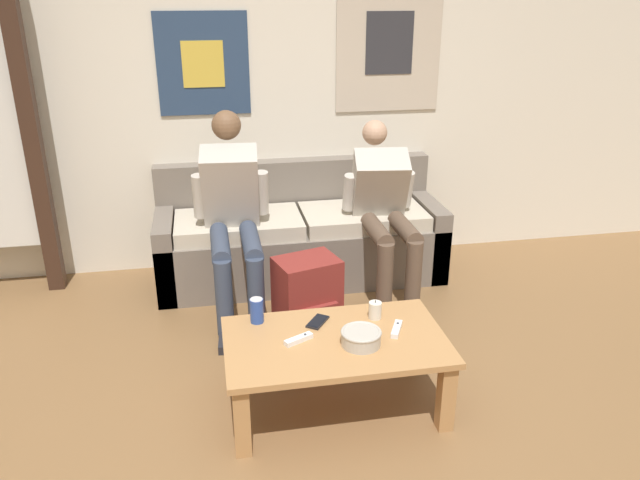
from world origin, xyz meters
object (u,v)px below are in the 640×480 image
at_px(backpack, 308,298).
at_px(game_controller_near_left, 397,329).
at_px(person_seated_teen, 384,206).
at_px(drink_can_blue, 257,310).
at_px(pillar_candle, 375,310).
at_px(coffee_table, 335,351).
at_px(ceramic_bowl, 361,337).
at_px(person_seated_adult, 233,209).
at_px(cell_phone, 318,322).
at_px(game_controller_near_right, 299,339).
at_px(couch, 300,238).

xyz_separation_m(backpack, game_controller_near_left, (0.31, -0.70, 0.16)).
distance_m(person_seated_teen, drink_can_blue, 1.32).
xyz_separation_m(person_seated_teen, pillar_candle, (-0.33, -1.01, -0.18)).
bearing_deg(game_controller_near_left, coffee_table, -177.46).
distance_m(coffee_table, ceramic_bowl, 0.16).
xyz_separation_m(ceramic_bowl, game_controller_near_left, (0.19, 0.08, -0.03)).
relative_size(pillar_candle, drink_can_blue, 0.78).
xyz_separation_m(person_seated_adult, pillar_candle, (0.63, -0.99, -0.22)).
height_order(coffee_table, ceramic_bowl, ceramic_bowl).
bearing_deg(cell_phone, person_seated_teen, 58.55).
xyz_separation_m(game_controller_near_right, cell_phone, (0.11, 0.15, -0.01)).
relative_size(person_seated_teen, cell_phone, 7.26).
bearing_deg(person_seated_adult, pillar_candle, -57.65).
relative_size(backpack, ceramic_bowl, 2.45).
bearing_deg(coffee_table, cell_phone, 108.41).
relative_size(pillar_candle, cell_phone, 0.65).
bearing_deg(game_controller_near_right, pillar_candle, 20.46).
bearing_deg(pillar_candle, person_seated_teen, 71.91).
xyz_separation_m(drink_can_blue, game_controller_near_right, (0.17, -0.22, -0.05)).
relative_size(person_seated_adult, game_controller_near_left, 8.23).
height_order(couch, drink_can_blue, couch).
relative_size(couch, cell_phone, 12.87).
xyz_separation_m(couch, game_controller_near_right, (-0.24, -1.48, 0.11)).
relative_size(pillar_candle, game_controller_near_left, 0.67).
bearing_deg(cell_phone, couch, 84.77).
relative_size(couch, ceramic_bowl, 10.26).
bearing_deg(ceramic_bowl, backpack, 98.29).
relative_size(coffee_table, pillar_candle, 10.57).
xyz_separation_m(coffee_table, cell_phone, (-0.05, 0.16, 0.07)).
bearing_deg(drink_can_blue, person_seated_adult, 93.34).
xyz_separation_m(game_controller_near_left, game_controller_near_right, (-0.47, -0.01, 0.00)).
bearing_deg(game_controller_near_left, drink_can_blue, 161.65).
distance_m(coffee_table, drink_can_blue, 0.43).
distance_m(couch, cell_phone, 1.34).
height_order(backpack, ceramic_bowl, backpack).
bearing_deg(ceramic_bowl, pillar_candle, 60.55).
relative_size(ceramic_bowl, cell_phone, 1.26).
xyz_separation_m(person_seated_teen, drink_can_blue, (-0.90, -0.94, -0.16)).
xyz_separation_m(drink_can_blue, game_controller_near_left, (0.64, -0.21, -0.05)).
relative_size(person_seated_teen, pillar_candle, 11.12).
bearing_deg(pillar_candle, person_seated_adult, 122.35).
bearing_deg(backpack, couch, 84.33).
xyz_separation_m(person_seated_adult, backpack, (0.39, -0.43, -0.42)).
bearing_deg(drink_can_blue, cell_phone, -12.39).
distance_m(coffee_table, game_controller_near_left, 0.31).
relative_size(coffee_table, person_seated_teen, 0.95).
height_order(game_controller_near_left, game_controller_near_right, same).
xyz_separation_m(person_seated_adult, ceramic_bowl, (0.50, -1.21, -0.22)).
height_order(person_seated_adult, game_controller_near_right, person_seated_adult).
bearing_deg(cell_phone, backpack, 85.39).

